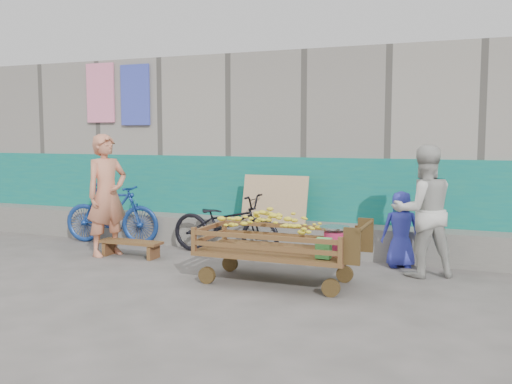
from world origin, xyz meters
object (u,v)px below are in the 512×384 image
at_px(woman, 423,211).
at_px(bicycle_blue, 112,213).
at_px(vendor_man, 107,195).
at_px(bicycle_dark, 225,224).
at_px(child, 401,229).
at_px(banana_cart, 274,236).
at_px(bench, 131,245).

distance_m(woman, bicycle_blue, 4.86).
distance_m(vendor_man, bicycle_dark, 1.75).
height_order(woman, bicycle_dark, woman).
bearing_deg(child, banana_cart, 25.75).
height_order(banana_cart, bicycle_dark, bicycle_dark).
height_order(vendor_man, woman, vendor_man).
xyz_separation_m(banana_cart, bicycle_blue, (-3.25, 1.35, -0.08)).
height_order(banana_cart, bench, banana_cart).
bearing_deg(woman, bicycle_blue, -30.65).
bearing_deg(bicycle_dark, banana_cart, -134.62).
distance_m(woman, bicycle_dark, 2.84).
relative_size(bicycle_dark, bicycle_blue, 1.05).
height_order(woman, bicycle_blue, woman).
bearing_deg(bicycle_blue, banana_cart, -120.19).
height_order(banana_cart, bicycle_blue, bicycle_blue).
bearing_deg(vendor_man, bicycle_blue, 54.84).
xyz_separation_m(woman, child, (-0.31, 0.36, -0.30)).
bearing_deg(woman, bench, -20.56).
height_order(banana_cart, woman, woman).
bearing_deg(woman, vendor_man, -20.94).
relative_size(banana_cart, woman, 1.21).
bearing_deg(vendor_man, bicycle_dark, -43.41).
relative_size(child, bicycle_blue, 0.62).
distance_m(banana_cart, vendor_man, 2.84).
height_order(vendor_man, bicycle_blue, vendor_man).
bearing_deg(bicycle_dark, bicycle_blue, 89.70).
height_order(child, bicycle_dark, child).
xyz_separation_m(bench, child, (3.66, 0.79, 0.33)).
relative_size(banana_cart, bicycle_blue, 1.21).
relative_size(woman, bicycle_dark, 0.96).
xyz_separation_m(child, bicycle_blue, (-4.53, -0.02, -0.02)).
xyz_separation_m(banana_cart, woman, (1.59, 1.01, 0.24)).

